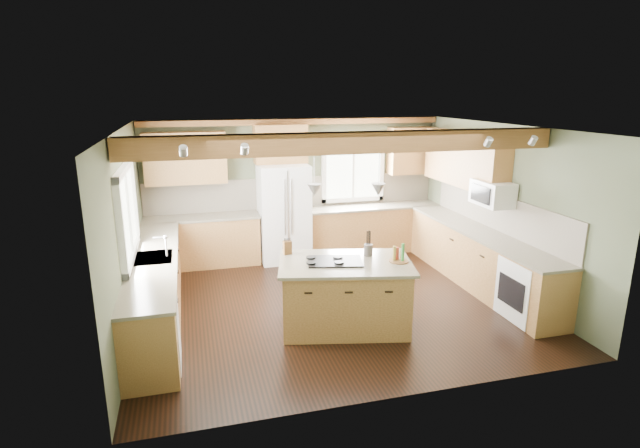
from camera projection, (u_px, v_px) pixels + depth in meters
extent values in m
plane|color=black|center=(331.00, 302.00, 7.53)|extent=(5.60, 5.60, 0.00)
plane|color=silver|center=(333.00, 127.00, 6.86)|extent=(5.60, 5.60, 0.00)
plane|color=#4B523A|center=(295.00, 187.00, 9.53)|extent=(5.60, 0.00, 5.60)
plane|color=#4B523A|center=(126.00, 233.00, 6.49)|extent=(0.00, 5.00, 5.00)
plane|color=#4B523A|center=(501.00, 207.00, 7.90)|extent=(0.00, 5.00, 5.00)
cube|color=brown|center=(351.00, 143.00, 6.15)|extent=(5.55, 0.26, 0.26)
cube|color=brown|center=(295.00, 122.00, 9.11)|extent=(5.55, 0.20, 0.10)
cube|color=brown|center=(295.00, 192.00, 9.54)|extent=(5.58, 0.03, 0.58)
cube|color=brown|center=(498.00, 212.00, 7.97)|extent=(0.03, 3.70, 0.58)
cube|color=brown|center=(203.00, 242.00, 9.02)|extent=(2.02, 0.60, 0.88)
cube|color=#473F34|center=(201.00, 217.00, 8.90)|extent=(2.06, 0.64, 0.04)
cube|color=brown|center=(373.00, 229.00, 9.85)|extent=(2.62, 0.60, 0.88)
cube|color=#473F34|center=(373.00, 207.00, 9.73)|extent=(2.66, 0.64, 0.04)
cube|color=brown|center=(156.00, 290.00, 6.84)|extent=(0.60, 3.70, 0.88)
cube|color=#473F34|center=(153.00, 259.00, 6.72)|extent=(0.64, 3.74, 0.04)
cube|color=brown|center=(478.00, 259.00, 8.09)|extent=(0.60, 3.70, 0.88)
cube|color=#473F34|center=(481.00, 232.00, 7.97)|extent=(0.64, 3.74, 0.04)
cube|color=brown|center=(185.00, 158.00, 8.70)|extent=(1.40, 0.35, 0.90)
cube|color=brown|center=(280.00, 144.00, 9.07)|extent=(0.96, 0.35, 0.70)
cube|color=brown|center=(464.00, 159.00, 8.53)|extent=(0.35, 2.20, 0.90)
cube|color=brown|center=(411.00, 151.00, 9.77)|extent=(0.90, 0.35, 0.90)
cube|color=white|center=(126.00, 213.00, 6.48)|extent=(0.04, 1.60, 1.05)
cube|color=white|center=(353.00, 172.00, 9.73)|extent=(1.10, 0.04, 1.00)
cube|color=#262628|center=(153.00, 258.00, 6.72)|extent=(0.50, 0.65, 0.03)
cylinder|color=#B2B2B7|center=(166.00, 247.00, 6.73)|extent=(0.02, 0.02, 0.28)
cube|color=white|center=(152.00, 334.00, 5.63)|extent=(0.60, 0.60, 0.84)
cube|color=white|center=(530.00, 290.00, 6.88)|extent=(0.60, 0.72, 0.84)
cube|color=white|center=(492.00, 193.00, 7.73)|extent=(0.40, 0.70, 0.38)
cone|color=#B2B2B7|center=(314.00, 190.00, 6.27)|extent=(0.18, 0.18, 0.16)
cone|color=#B2B2B7|center=(378.00, 190.00, 6.30)|extent=(0.18, 0.18, 0.16)
cube|color=white|center=(284.00, 213.00, 9.20)|extent=(0.90, 0.74, 1.80)
cube|color=brown|center=(345.00, 296.00, 6.66)|extent=(1.80, 1.32, 0.88)
cube|color=#473F34|center=(345.00, 263.00, 6.54)|extent=(1.93, 1.45, 0.04)
cube|color=black|center=(335.00, 261.00, 6.53)|extent=(0.79, 0.61, 0.02)
cube|color=brown|center=(287.00, 248.00, 6.83)|extent=(0.12, 0.09, 0.18)
cylinder|color=#3B352F|center=(368.00, 250.00, 6.76)|extent=(0.13, 0.13, 0.16)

